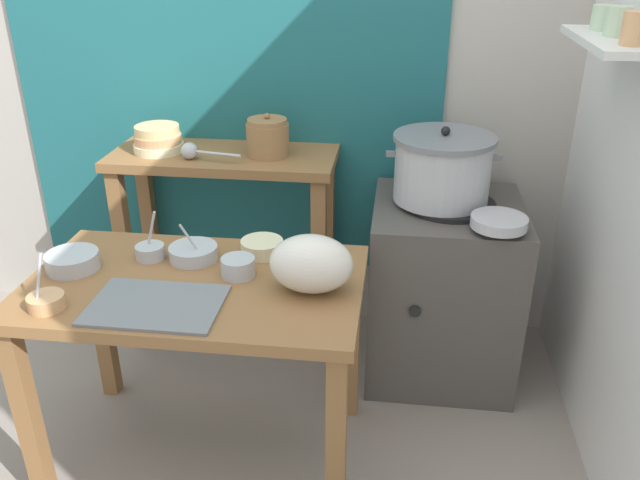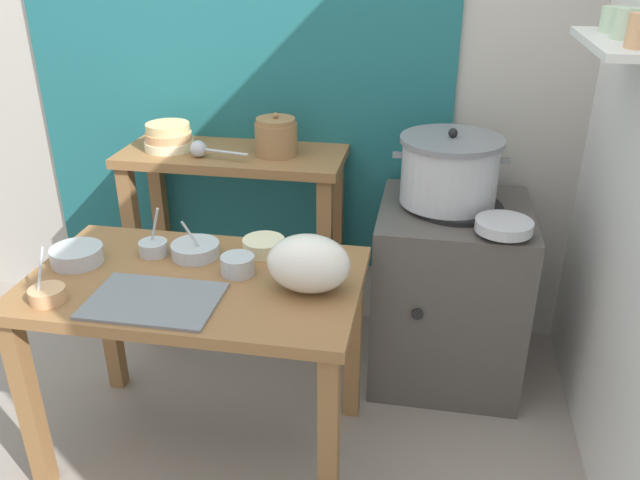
# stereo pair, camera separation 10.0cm
# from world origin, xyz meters

# --- Properties ---
(ground_plane) EXTENTS (9.00, 9.00, 0.00)m
(ground_plane) POSITION_xyz_m (0.00, 0.00, 0.00)
(ground_plane) COLOR gray
(wall_back) EXTENTS (4.40, 0.12, 2.60)m
(wall_back) POSITION_xyz_m (0.08, 1.10, 1.30)
(wall_back) COLOR #B2ADA3
(wall_back) RESTS_ON ground
(prep_table) EXTENTS (1.10, 0.66, 0.72)m
(prep_table) POSITION_xyz_m (-0.02, 0.05, 0.61)
(prep_table) COLOR olive
(prep_table) RESTS_ON ground
(back_shelf_table) EXTENTS (0.96, 0.40, 0.90)m
(back_shelf_table) POSITION_xyz_m (-0.12, 0.83, 0.68)
(back_shelf_table) COLOR olive
(back_shelf_table) RESTS_ON ground
(stove_block) EXTENTS (0.60, 0.61, 0.78)m
(stove_block) POSITION_xyz_m (0.83, 0.70, 0.38)
(stove_block) COLOR #4C4742
(stove_block) RESTS_ON ground
(steamer_pot) EXTENTS (0.45, 0.40, 0.30)m
(steamer_pot) POSITION_xyz_m (0.79, 0.72, 0.91)
(steamer_pot) COLOR #B7BABF
(steamer_pot) RESTS_ON stove_block
(clay_pot) EXTENTS (0.18, 0.18, 0.18)m
(clay_pot) POSITION_xyz_m (0.08, 0.83, 0.98)
(clay_pot) COLOR olive
(clay_pot) RESTS_ON back_shelf_table
(bowl_stack_enamel) EXTENTS (0.21, 0.21, 0.11)m
(bowl_stack_enamel) POSITION_xyz_m (-0.40, 0.82, 0.95)
(bowl_stack_enamel) COLOR beige
(bowl_stack_enamel) RESTS_ON back_shelf_table
(ladle) EXTENTS (0.26, 0.08, 0.07)m
(ladle) POSITION_xyz_m (-0.22, 0.74, 0.94)
(ladle) COLOR #B7BABF
(ladle) RESTS_ON back_shelf_table
(serving_tray) EXTENTS (0.40, 0.28, 0.01)m
(serving_tray) POSITION_xyz_m (-0.09, -0.12, 0.72)
(serving_tray) COLOR slate
(serving_tray) RESTS_ON prep_table
(plastic_bag) EXTENTS (0.26, 0.19, 0.19)m
(plastic_bag) POSITION_xyz_m (0.37, 0.04, 0.81)
(plastic_bag) COLOR silver
(plastic_bag) RESTS_ON prep_table
(wide_pan) EXTENTS (0.21, 0.21, 0.04)m
(wide_pan) POSITION_xyz_m (1.00, 0.48, 0.80)
(wide_pan) COLOR #B7BABF
(wide_pan) RESTS_ON stove_block
(prep_bowl_0) EXTENTS (0.17, 0.17, 0.15)m
(prep_bowl_0) POSITION_xyz_m (-0.07, 0.20, 0.75)
(prep_bowl_0) COLOR #B7BABF
(prep_bowl_0) RESTS_ON prep_table
(prep_bowl_1) EXTENTS (0.11, 0.11, 0.06)m
(prep_bowl_1) POSITION_xyz_m (0.12, 0.11, 0.75)
(prep_bowl_1) COLOR #B7BABF
(prep_bowl_1) RESTS_ON prep_table
(prep_bowl_2) EXTENTS (0.11, 0.11, 0.17)m
(prep_bowl_2) POSITION_xyz_m (-0.41, -0.17, 0.75)
(prep_bowl_2) COLOR tan
(prep_bowl_2) RESTS_ON prep_table
(prep_bowl_3) EXTENTS (0.18, 0.18, 0.06)m
(prep_bowl_3) POSITION_xyz_m (-0.45, 0.08, 0.75)
(prep_bowl_3) COLOR #B7BABF
(prep_bowl_3) RESTS_ON prep_table
(prep_bowl_4) EXTENTS (0.10, 0.10, 0.18)m
(prep_bowl_4) POSITION_xyz_m (-0.22, 0.19, 0.75)
(prep_bowl_4) COLOR #B7BABF
(prep_bowl_4) RESTS_ON prep_table
(prep_bowl_5) EXTENTS (0.15, 0.15, 0.05)m
(prep_bowl_5) POSITION_xyz_m (0.16, 0.27, 0.75)
(prep_bowl_5) COLOR beige
(prep_bowl_5) RESTS_ON prep_table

